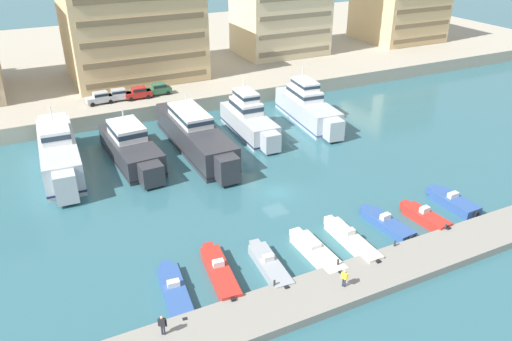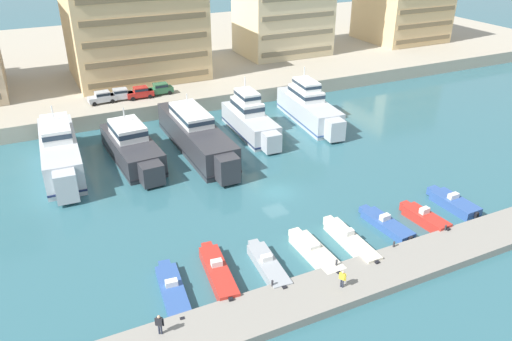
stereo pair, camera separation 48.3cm
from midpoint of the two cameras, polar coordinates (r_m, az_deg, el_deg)
ground_plane at (r=56.67m, az=2.53°, el=-2.45°), size 400.00×400.00×0.00m
quay_promenade at (r=111.64m, az=-13.02°, el=12.66°), size 180.00×70.00×2.35m
pier_dock at (r=44.80m, az=12.99°, el=-11.73°), size 120.00×4.66×0.78m
yacht_silver_far_left at (r=65.20m, az=-21.29°, el=2.04°), size 5.03×19.44×7.38m
yacht_charcoal_left at (r=64.90m, az=-13.76°, el=2.61°), size 5.46×16.73×6.43m
yacht_charcoal_mid_left at (r=66.35m, az=-6.65°, el=4.07°), size 4.66×22.50×6.92m
yacht_silver_center_left at (r=71.03m, az=-0.47°, el=5.87°), size 4.48×15.51×7.82m
yacht_silver_center at (r=75.85m, az=6.27°, el=7.19°), size 5.51×17.64×7.86m
motorboat_blue_far_left at (r=42.83m, az=-9.16°, el=-13.43°), size 2.53×7.95×1.23m
motorboat_red_left at (r=43.96m, az=-4.05°, el=-11.56°), size 2.53×8.21×1.61m
motorboat_grey_mid_left at (r=44.75m, az=1.69°, el=-10.82°), size 2.16×7.44×1.37m
motorboat_cream_center_left at (r=46.66m, az=7.07°, el=-9.33°), size 2.11×7.81×1.15m
motorboat_cream_center at (r=48.47m, az=11.04°, el=-7.94°), size 1.67×8.33×1.59m
motorboat_blue_center_right at (r=52.00m, az=14.89°, el=-5.90°), size 2.34×7.03×1.32m
motorboat_red_mid_right at (r=53.79m, az=18.98°, el=-5.16°), size 2.15×6.14×1.65m
motorboat_blue_right at (r=57.61m, az=21.85°, el=-3.43°), size 2.33×6.53×1.56m
car_silver_far_left at (r=79.95m, az=-17.02°, el=8.05°), size 4.19×2.10×1.80m
car_silver_left at (r=80.53m, az=-15.13°, el=8.43°), size 4.17×2.06×1.80m
car_red_mid_left at (r=80.68m, az=-12.92°, el=8.72°), size 4.12×1.96×1.80m
car_green_center_left at (r=81.81m, az=-10.75°, el=9.19°), size 4.14×2.00×1.80m
apartment_block_mid_left at (r=91.63m, az=-13.61°, el=15.52°), size 22.23×17.57×18.29m
apartment_block_center at (r=121.88m, az=16.56°, el=17.85°), size 16.63×16.02×17.79m
pedestrian_near_edge at (r=38.19m, az=-10.61°, el=-16.76°), size 0.60×0.45×1.75m
pedestrian_mid_deck at (r=42.09m, az=10.19°, el=-11.95°), size 0.42×0.56×1.64m
bollard_west at (r=41.99m, az=2.21°, el=-12.71°), size 0.20×0.20×0.61m
bollard_west_mid at (r=44.68m, az=9.50°, el=-10.30°), size 0.20×0.20×0.61m
bollard_east_mid at (r=48.04m, az=15.77°, el=-8.07°), size 0.20×0.20×0.61m
bollard_east at (r=51.94m, az=21.11°, el=-6.07°), size 0.20×0.20×0.61m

